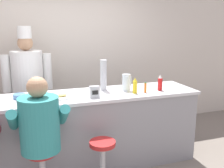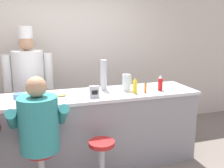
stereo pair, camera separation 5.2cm
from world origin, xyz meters
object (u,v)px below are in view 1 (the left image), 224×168
Objects in this scene: cook_in_whites_near at (28,83)px; water_pitcher_clear at (126,82)px; cereal_bowl at (19,96)px; hot_sauce_bottle_orange at (145,88)px; cup_stack_steel at (103,75)px; napkin_dispenser_chrome at (94,92)px; empty_stool_round at (103,157)px; ketchup_bottle_red at (160,83)px; diner_seated_teal at (40,126)px; coffee_mug_white at (41,100)px; breakfast_plate at (62,97)px; mustard_bottle_yellow at (135,86)px.

water_pitcher_clear is at bearing -34.43° from cook_in_whites_near.
cook_in_whites_near is at bearing 81.48° from cereal_bowl.
hot_sauce_bottle_orange is 1.81m from cook_in_whites_near.
napkin_dispenser_chrome is at bearing -123.08° from cup_stack_steel.
napkin_dispenser_chrome reaches higher than empty_stool_round.
napkin_dispenser_chrome is (-0.96, -0.07, -0.03)m from ketchup_bottle_red.
cook_in_whites_near is (-0.07, 1.43, 0.18)m from diner_seated_teal.
water_pitcher_clear is 0.12× the size of cook_in_whites_near.
hot_sauce_bottle_orange is at bearing 2.12° from coffee_mug_white.
cook_in_whites_near reaches higher than water_pitcher_clear.
ketchup_bottle_red is 1.35m from breakfast_plate.
diner_seated_teal is (-0.31, -0.49, -0.17)m from breakfast_plate.
empty_stool_round is 1.76m from cook_in_whites_near.
cereal_bowl is 1.26m from empty_stool_round.
hot_sauce_bottle_orange reaches higher than empty_stool_round.
cereal_bowl is at bearing 171.32° from mustard_bottle_yellow.
cup_stack_steel is at bearing 4.32° from cereal_bowl.
cup_stack_steel is 2.85× the size of napkin_dispenser_chrome.
breakfast_plate is (-1.34, 0.06, -0.09)m from ketchup_bottle_red.
hot_sauce_bottle_orange is at bearing -7.22° from mustard_bottle_yellow.
empty_stool_round is (0.87, -0.65, -0.64)m from cereal_bowl.
diner_seated_teal is 0.82m from empty_stool_round.
diner_seated_teal is (-1.26, -0.39, -0.25)m from mustard_bottle_yellow.
empty_stool_round is (-0.97, -0.46, -0.71)m from ketchup_bottle_red.
cup_stack_steel is (0.87, 0.37, 0.17)m from coffee_mug_white.
mustard_bottle_yellow is 1.21m from coffee_mug_white.
cup_stack_steel is 0.30× the size of diner_seated_teal.
water_pitcher_clear is 1.40m from cereal_bowl.
ketchup_bottle_red is 1.49× the size of cereal_bowl.
breakfast_plate is (-1.10, 0.11, -0.05)m from hot_sauce_bottle_orange.
hot_sauce_bottle_orange is 0.94× the size of napkin_dispenser_chrome.
diner_seated_teal is at bearing -165.00° from hot_sauce_bottle_orange.
cook_in_whites_near reaches higher than breakfast_plate.
water_pitcher_clear reaches higher than napkin_dispenser_chrome.
diner_seated_teal reaches higher than napkin_dispenser_chrome.
empty_stool_round is (-0.52, -0.59, -0.72)m from water_pitcher_clear.
cup_stack_steel is at bearing 138.20° from mustard_bottle_yellow.
mustard_bottle_yellow is at bearing -41.80° from cup_stack_steel.
diner_seated_teal is at bearing -165.50° from ketchup_bottle_red.
ketchup_bottle_red is 0.16× the size of diner_seated_teal.
napkin_dispenser_chrome reaches higher than breakfast_plate.
diner_seated_teal reaches higher than water_pitcher_clear.
empty_stool_round is at bearing -108.14° from cup_stack_steel.
diner_seated_teal is at bearing 176.95° from empty_stool_round.
cup_stack_steel reaches higher than hot_sauce_bottle_orange.
napkin_dispenser_chrome is (0.89, -0.26, 0.05)m from cereal_bowl.
cereal_bowl is (-1.84, 0.19, -0.07)m from ketchup_bottle_red.
ketchup_bottle_red is 1.05× the size of mustard_bottle_yellow.
napkin_dispenser_chrome is at bearing -18.02° from breakfast_plate.
diner_seated_teal reaches higher than hot_sauce_bottle_orange.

